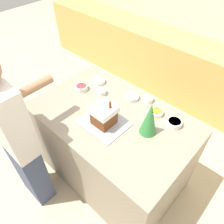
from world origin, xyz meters
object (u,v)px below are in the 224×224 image
at_px(candy_bowl_far_left, 102,92).
at_px(candy_bowl_behind_tray, 99,81).
at_px(person, 17,141).
at_px(baking_tray, 104,123).
at_px(candy_bowl_beside_tree, 174,123).
at_px(candy_bowl_far_right, 81,87).
at_px(candy_bowl_near_tray_left, 132,97).
at_px(gingerbread_house, 104,115).
at_px(candy_bowl_front_corner, 157,112).
at_px(decorative_tree, 150,119).
at_px(candy_bowl_center_rear, 148,99).

bearing_deg(candy_bowl_far_left, candy_bowl_behind_tray, 144.71).
bearing_deg(person, baking_tray, 54.30).
distance_m(candy_bowl_beside_tree, person, 1.38).
bearing_deg(candy_bowl_far_right, candy_bowl_behind_tray, 76.86).
height_order(candy_bowl_beside_tree, candy_bowl_far_right, candy_bowl_far_right).
bearing_deg(candy_bowl_near_tray_left, baking_tray, -85.37).
bearing_deg(baking_tray, person, -125.70).
height_order(gingerbread_house, candy_bowl_near_tray_left, gingerbread_house).
bearing_deg(baking_tray, candy_bowl_front_corner, 56.50).
height_order(baking_tray, decorative_tree, decorative_tree).
relative_size(gingerbread_house, candy_bowl_far_left, 2.72).
distance_m(candy_bowl_front_corner, candy_bowl_far_right, 0.82).
bearing_deg(gingerbread_house, candy_bowl_near_tray_left, 94.67).
xyz_separation_m(candy_bowl_far_left, person, (-0.14, -0.90, -0.09)).
xyz_separation_m(baking_tray, candy_bowl_far_right, (-0.51, 0.19, 0.02)).
bearing_deg(candy_bowl_behind_tray, person, -88.91).
relative_size(gingerbread_house, candy_bowl_front_corner, 2.12).
bearing_deg(baking_tray, candy_bowl_beside_tree, 41.45).
xyz_separation_m(candy_bowl_center_rear, candy_bowl_beside_tree, (0.36, -0.10, -0.00)).
relative_size(candy_bowl_behind_tray, candy_bowl_beside_tree, 1.00).
bearing_deg(candy_bowl_front_corner, candy_bowl_far_right, -163.73).
height_order(candy_bowl_near_tray_left, candy_bowl_far_left, candy_bowl_far_left).
distance_m(candy_bowl_center_rear, candy_bowl_beside_tree, 0.37).
bearing_deg(candy_bowl_front_corner, candy_bowl_near_tray_left, 176.96).
bearing_deg(candy_bowl_far_right, gingerbread_house, -19.85).
xyz_separation_m(decorative_tree, candy_bowl_center_rear, (-0.23, 0.32, -0.13)).
bearing_deg(candy_bowl_front_corner, person, -124.83).
xyz_separation_m(decorative_tree, candy_bowl_far_left, (-0.65, 0.09, -0.13)).
bearing_deg(candy_bowl_behind_tray, candy_bowl_far_left, -35.29).
distance_m(gingerbread_house, candy_bowl_behind_tray, 0.61).
distance_m(candy_bowl_near_tray_left, candy_bowl_center_rear, 0.16).
height_order(gingerbread_house, decorative_tree, decorative_tree).
height_order(gingerbread_house, candy_bowl_far_right, gingerbread_house).
relative_size(candy_bowl_near_tray_left, candy_bowl_far_left, 1.50).
bearing_deg(person, decorative_tree, 45.62).
bearing_deg(gingerbread_house, candy_bowl_center_rear, 78.20).
relative_size(baking_tray, gingerbread_house, 1.57).
bearing_deg(candy_bowl_front_corner, candy_bowl_beside_tree, -1.57).
bearing_deg(decorative_tree, candy_bowl_center_rear, 125.97).
xyz_separation_m(candy_bowl_center_rear, candy_bowl_far_right, (-0.62, -0.32, 0.00)).
bearing_deg(candy_bowl_near_tray_left, gingerbread_house, -85.33).
height_order(candy_bowl_front_corner, candy_bowl_far_right, candy_bowl_far_right).
height_order(candy_bowl_front_corner, candy_bowl_center_rear, candy_bowl_center_rear).
bearing_deg(candy_bowl_near_tray_left, candy_bowl_front_corner, -3.04).
relative_size(baking_tray, candy_bowl_far_right, 3.02).
distance_m(candy_bowl_far_left, candy_bowl_beside_tree, 0.78).
bearing_deg(candy_bowl_behind_tray, candy_bowl_beside_tree, 1.27).
bearing_deg(candy_bowl_far_left, candy_bowl_far_right, -156.22).
height_order(decorative_tree, candy_bowl_far_left, decorative_tree).
xyz_separation_m(baking_tray, candy_bowl_behind_tray, (-0.46, 0.39, 0.02)).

